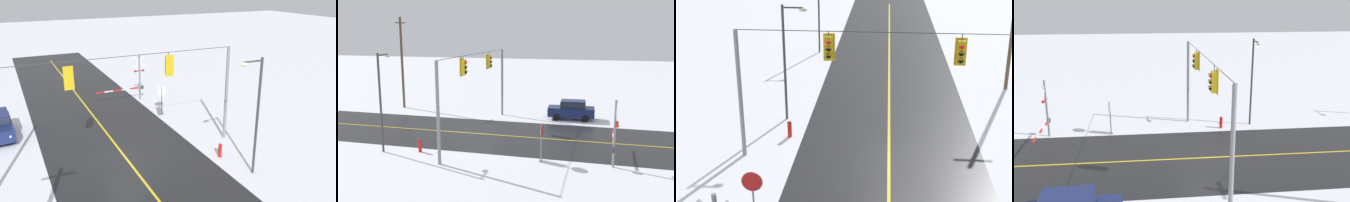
% 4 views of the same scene
% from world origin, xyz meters
% --- Properties ---
extents(ground_plane, '(160.00, 160.00, 0.00)m').
position_xyz_m(ground_plane, '(0.00, 0.00, 0.00)').
color(ground_plane, white).
extents(signal_span, '(14.20, 0.47, 6.22)m').
position_xyz_m(signal_span, '(0.03, -0.01, 4.08)').
color(signal_span, gray).
rests_on(signal_span, ground).
extents(stop_sign, '(0.80, 0.09, 2.35)m').
position_xyz_m(stop_sign, '(-5.01, -5.82, 1.71)').
color(stop_sign, gray).
rests_on(stop_sign, ground).
extents(railroad_crossing, '(4.49, 0.31, 4.00)m').
position_xyz_m(railroad_crossing, '(-4.46, -10.05, 1.96)').
color(railroad_crossing, gray).
rests_on(railroad_crossing, ground).
extents(streetlamp_near, '(1.39, 0.28, 6.50)m').
position_xyz_m(streetlamp_near, '(-5.59, 4.60, 3.92)').
color(streetlamp_near, '#38383D').
rests_on(streetlamp_near, ground).
extents(fire_hydrant, '(0.24, 0.31, 0.88)m').
position_xyz_m(fire_hydrant, '(-5.19, 2.24, 0.47)').
color(fire_hydrant, red).
rests_on(fire_hydrant, ground).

